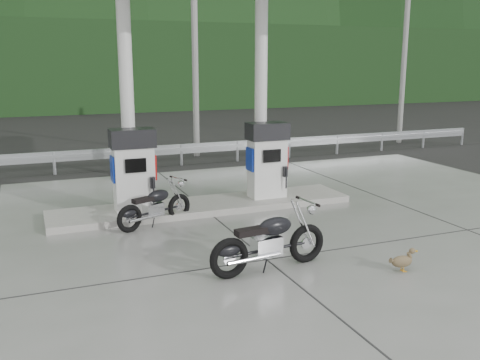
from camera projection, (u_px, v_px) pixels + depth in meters
name	position (u px, v px, depth m)	size (l,w,h in m)	color
ground	(245.00, 243.00, 10.17)	(160.00, 160.00, 0.00)	black
forecourt_apron	(245.00, 243.00, 10.17)	(18.00, 14.00, 0.02)	slate
pump_island	(204.00, 206.00, 12.42)	(7.00, 1.40, 0.15)	gray
gas_pump_left	(134.00, 170.00, 11.63)	(0.95, 0.55, 1.80)	white
gas_pump_right	(267.00, 160.00, 12.79)	(0.95, 0.55, 1.80)	white
canopy_column_left	(127.00, 95.00, 11.64)	(0.30, 0.30, 5.00)	white
canopy_column_right	(261.00, 92.00, 12.80)	(0.30, 0.30, 5.00)	white
guardrail	(151.00, 146.00, 17.27)	(26.00, 0.16, 1.42)	#A8ACB0
road	(132.00, 151.00, 20.60)	(60.00, 7.00, 0.01)	black
utility_pole_b	(195.00, 43.00, 18.64)	(0.22, 0.22, 8.00)	gray
utility_pole_c	(405.00, 46.00, 21.90)	(0.22, 0.22, 8.00)	gray
tree_band	(79.00, 67.00, 36.71)	(80.00, 6.00, 6.00)	black
forested_hills	(57.00, 90.00, 64.55)	(100.00, 40.00, 140.00)	black
motorcycle_left	(155.00, 207.00, 11.12)	(1.72, 0.54, 0.81)	black
motorcycle_right	(269.00, 242.00, 8.73)	(2.02, 0.64, 0.96)	black
duck	(402.00, 262.00, 8.73)	(0.45, 0.13, 0.33)	brown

